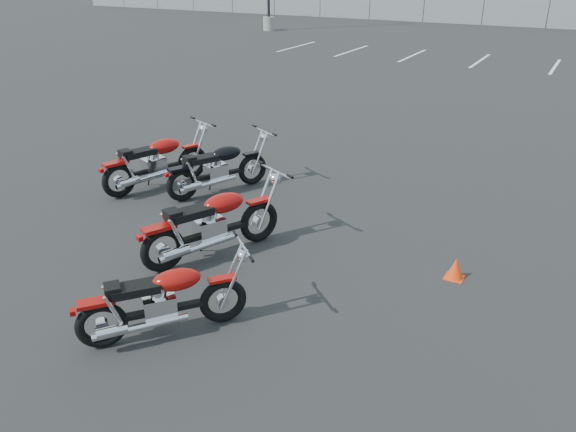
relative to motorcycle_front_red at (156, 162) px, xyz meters
The scene contains 8 objects.
ground 3.81m from the motorcycle_front_red, 28.57° to the right, with size 120.00×120.00×0.00m, color black.
motorcycle_front_red is the anchor object (origin of this frame).
motorcycle_second_black 1.23m from the motorcycle_front_red, 16.73° to the left, with size 1.35×2.08×1.06m.
motorcycle_third_red 3.08m from the motorcycle_front_red, 33.99° to the right, with size 1.43×2.26×1.14m.
motorcycle_rear_red 4.78m from the motorcycle_front_red, 48.23° to the right, with size 1.62×1.79×1.00m.
training_cone_near 5.88m from the motorcycle_front_red, ahead, with size 0.25×0.25×0.30m.
chainlink_fence 33.36m from the motorcycle_front_red, 84.29° to the left, with size 80.06×0.06×1.80m.
parking_line_stripes 18.22m from the motorcycle_front_red, 87.42° to the left, with size 15.12×4.00×0.01m.
Camera 1 is at (3.73, -5.80, 4.00)m, focal length 35.00 mm.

